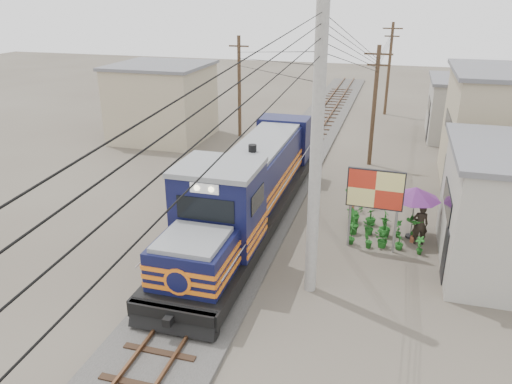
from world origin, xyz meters
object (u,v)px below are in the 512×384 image
(locomotive, at_px, (249,191))
(market_umbrella, at_px, (416,193))
(vendor, at_px, (420,225))
(billboard, at_px, (375,192))

(locomotive, relative_size, market_umbrella, 6.75)
(market_umbrella, height_order, vendor, market_umbrella)
(market_umbrella, relative_size, vendor, 1.36)
(billboard, height_order, market_umbrella, billboard)
(billboard, relative_size, vendor, 1.95)
(billboard, relative_size, market_umbrella, 1.43)
(billboard, bearing_deg, market_umbrella, 46.66)
(locomotive, bearing_deg, market_umbrella, 7.79)
(billboard, distance_m, market_umbrella, 2.25)
(billboard, xyz_separation_m, vendor, (1.89, 1.01, -1.64))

